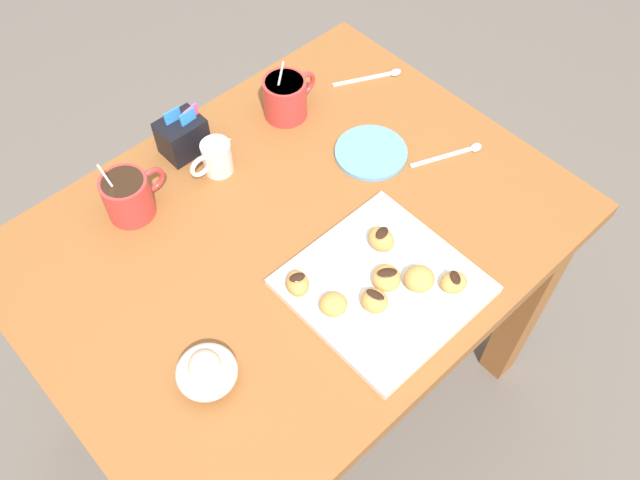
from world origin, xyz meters
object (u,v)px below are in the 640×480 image
(saucer_sky_left, at_px, (371,153))
(beignet_1, at_px, (375,301))
(dining_table, at_px, (295,269))
(beignet_5, at_px, (298,283))
(coffee_mug_red_left, at_px, (128,195))
(cream_pitcher_white, at_px, (216,157))
(coffee_mug_red_right, at_px, (286,96))
(beignet_4, at_px, (381,239))
(beignet_6, at_px, (333,304))
(sugar_caddy, at_px, (182,136))
(pastry_plate_square, at_px, (383,286))
(beignet_3, at_px, (419,279))
(beignet_2, at_px, (386,278))
(beignet_0, at_px, (454,282))
(ice_cream_bowl, at_px, (206,371))

(saucer_sky_left, bearing_deg, beignet_1, -134.65)
(dining_table, distance_m, beignet_5, 0.22)
(coffee_mug_red_left, distance_m, cream_pitcher_white, 0.19)
(coffee_mug_red_right, relative_size, beignet_4, 2.54)
(beignet_6, bearing_deg, beignet_4, 13.96)
(sugar_caddy, distance_m, beignet_1, 0.54)
(beignet_1, height_order, beignet_4, beignet_1)
(pastry_plate_square, xyz_separation_m, sugar_caddy, (-0.06, 0.51, 0.03))
(saucer_sky_left, relative_size, beignet_1, 3.15)
(coffee_mug_red_left, bearing_deg, beignet_3, -61.11)
(cream_pitcher_white, relative_size, beignet_2, 1.92)
(sugar_caddy, xyz_separation_m, beignet_0, (0.14, -0.60, -0.01))
(pastry_plate_square, bearing_deg, ice_cream_bowl, 167.73)
(beignet_6, bearing_deg, cream_pitcher_white, 81.79)
(sugar_caddy, height_order, saucer_sky_left, sugar_caddy)
(pastry_plate_square, bearing_deg, beignet_1, -155.22)
(pastry_plate_square, bearing_deg, cream_pitcher_white, 95.85)
(beignet_2, distance_m, beignet_4, 0.08)
(beignet_0, relative_size, beignet_5, 0.94)
(coffee_mug_red_left, bearing_deg, pastry_plate_square, -63.08)
(cream_pitcher_white, distance_m, beignet_0, 0.53)
(sugar_caddy, xyz_separation_m, beignet_4, (0.12, -0.45, -0.01))
(coffee_mug_red_left, distance_m, beignet_3, 0.57)
(cream_pitcher_white, relative_size, sugar_caddy, 0.99)
(sugar_caddy, relative_size, saucer_sky_left, 0.70)
(beignet_2, height_order, beignet_5, beignet_5)
(coffee_mug_red_right, bearing_deg, saucer_sky_left, -76.81)
(beignet_2, bearing_deg, cream_pitcher_white, 96.41)
(saucer_sky_left, relative_size, beignet_2, 2.77)
(beignet_5, xyz_separation_m, beignet_6, (0.02, -0.07, -0.00))
(cream_pitcher_white, xyz_separation_m, beignet_5, (-0.08, -0.33, -0.01))
(coffee_mug_red_right, bearing_deg, beignet_5, -128.66)
(dining_table, xyz_separation_m, beignet_2, (0.04, -0.21, 0.17))
(beignet_3, bearing_deg, beignet_0, -47.52)
(coffee_mug_red_right, height_order, beignet_5, coffee_mug_red_right)
(coffee_mug_red_left, height_order, coffee_mug_red_right, coffee_mug_red_right)
(dining_table, relative_size, beignet_5, 20.00)
(saucer_sky_left, bearing_deg, dining_table, -171.58)
(pastry_plate_square, bearing_deg, coffee_mug_red_right, 69.83)
(pastry_plate_square, bearing_deg, saucer_sky_left, 48.48)
(beignet_4, bearing_deg, coffee_mug_red_right, 74.31)
(cream_pitcher_white, relative_size, beignet_0, 2.17)
(dining_table, xyz_separation_m, cream_pitcher_white, (-0.01, 0.22, 0.18))
(saucer_sky_left, xyz_separation_m, beignet_3, (-0.17, -0.29, 0.03))
(beignet_1, height_order, beignet_2, beignet_1)
(beignet_6, bearing_deg, ice_cream_bowl, 167.94)
(coffee_mug_red_right, height_order, beignet_6, coffee_mug_red_right)
(sugar_caddy, bearing_deg, beignet_4, -75.62)
(cream_pitcher_white, height_order, beignet_3, cream_pitcher_white)
(saucer_sky_left, bearing_deg, beignet_4, -131.26)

